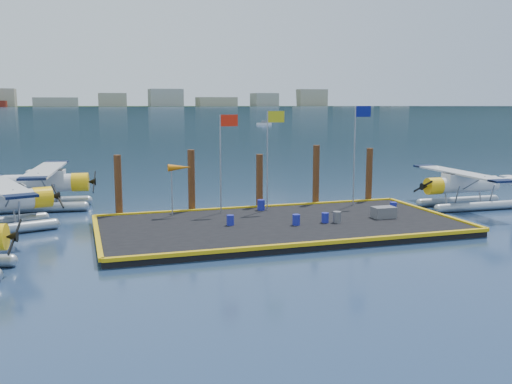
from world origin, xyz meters
TOP-DOWN VIEW (x-y plane):
  - ground at (0.00, 0.00)m, footprint 4000.00×4000.00m
  - dock at (0.00, 0.00)m, footprint 20.00×10.00m
  - dock_bumpers at (0.00, 0.00)m, footprint 20.25×10.25m
  - far_backdrop at (239.91, 1737.52)m, footprint 3050.00×2050.00m
  - seaplane_c at (-13.27, 10.62)m, footprint 9.41×10.39m
  - seaplane_d at (14.14, 2.52)m, footprint 8.45×9.31m
  - drum_0 at (-2.86, 0.19)m, footprint 0.41×0.41m
  - drum_1 at (2.43, -0.76)m, footprint 0.40×0.40m
  - drum_2 at (3.08, -0.95)m, footprint 0.45×0.45m
  - drum_3 at (0.64, -0.84)m, footprint 0.42×0.42m
  - drum_4 at (7.83, 0.98)m, footprint 0.42×0.42m
  - drum_5 at (0.14, 3.95)m, footprint 0.47×0.47m
  - crate at (6.30, -0.52)m, footprint 1.30×0.87m
  - flagpole_red at (-2.29, 3.80)m, footprint 1.14×0.08m
  - flagpole_yellow at (0.70, 3.80)m, footprint 1.14×0.08m
  - flagpole_blue at (6.70, 3.80)m, footprint 1.14×0.08m
  - windsock at (-5.03, 3.80)m, footprint 1.40×0.44m
  - piling_0 at (-8.50, 5.40)m, footprint 0.44×0.44m
  - piling_1 at (-4.00, 5.40)m, footprint 0.44×0.44m
  - piling_2 at (0.50, 5.40)m, footprint 0.44×0.44m
  - piling_3 at (4.50, 5.40)m, footprint 0.44×0.44m
  - piling_4 at (8.50, 5.40)m, footprint 0.44×0.44m

SIDE VIEW (x-z plane):
  - ground at x=0.00m, z-range 0.00..0.00m
  - dock at x=0.00m, z-range 0.00..0.40m
  - dock_bumpers at x=0.00m, z-range 0.40..0.58m
  - drum_1 at x=2.43m, z-range 0.40..0.97m
  - drum_0 at x=-2.86m, z-range 0.40..0.97m
  - drum_3 at x=0.64m, z-range 0.40..1.00m
  - drum_4 at x=7.83m, z-range 0.40..1.00m
  - drum_2 at x=3.08m, z-range 0.40..1.04m
  - crate at x=6.30m, z-range 0.40..1.05m
  - drum_5 at x=0.14m, z-range 0.40..1.06m
  - seaplane_d at x=14.14m, z-range -0.21..3.11m
  - seaplane_c at x=-13.27m, z-range -0.24..3.44m
  - piling_2 at x=0.50m, z-range 0.00..3.80m
  - piling_0 at x=-8.50m, z-range 0.00..4.00m
  - piling_4 at x=8.50m, z-range 0.00..4.00m
  - piling_1 at x=-4.00m, z-range 0.00..4.20m
  - piling_3 at x=4.50m, z-range 0.00..4.30m
  - windsock at x=-5.03m, z-range 1.67..4.79m
  - flagpole_red at x=-2.29m, z-range 1.40..7.40m
  - flagpole_yellow at x=0.70m, z-range 1.41..7.61m
  - flagpole_blue at x=6.70m, z-range 1.44..7.94m
  - far_backdrop at x=239.91m, z-range -395.55..414.45m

